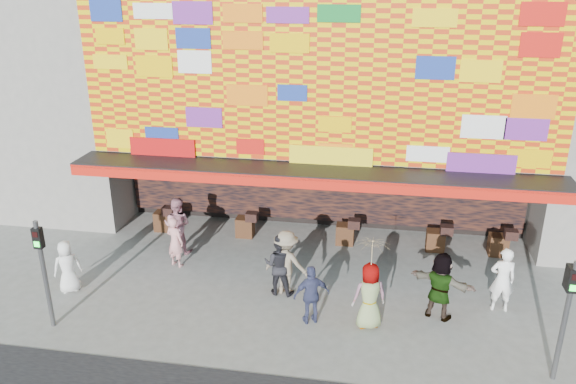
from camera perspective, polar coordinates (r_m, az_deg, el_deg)
name	(u,v)px	position (r m, az deg, el deg)	size (l,w,h in m)	color
ground	(295,316)	(15.53, 0.73, -12.44)	(90.00, 90.00, 0.00)	slate
shop_building	(330,72)	(21.31, 4.28, 12.07)	(15.20, 9.40, 10.00)	gray
neighbor_left	(5,44)	(25.73, -26.80, 13.24)	(11.00, 8.00, 12.00)	gray
signal_left	(42,263)	(15.47, -23.67, -6.58)	(0.22, 0.20, 3.00)	#59595B
signal_right	(567,308)	(13.81, 26.50, -10.53)	(0.22, 0.20, 3.00)	#59595B
ped_a	(67,267)	(17.42, -21.50, -7.06)	(0.77, 0.50, 1.58)	white
ped_b	(175,242)	(17.92, -11.41, -4.98)	(0.60, 0.39, 1.64)	pink
ped_c	(279,264)	(16.07, -0.90, -7.37)	(0.89, 0.69, 1.83)	black
ped_d	(286,263)	(16.05, -0.20, -7.19)	(1.25, 0.72, 1.94)	#7F725D
ped_e	(312,295)	(14.86, 2.41, -10.38)	(0.97, 0.40, 1.66)	#373C61
ped_f	(440,286)	(15.52, 15.22, -9.19)	(1.75, 0.56, 1.89)	gray
ped_g	(369,296)	(14.79, 8.28, -10.40)	(0.89, 0.58, 1.81)	gray
ped_h	(502,280)	(16.36, 20.95, -8.31)	(0.68, 0.45, 1.86)	white
ped_i	(177,225)	(18.73, -11.18, -3.35)	(0.92, 0.72, 1.89)	#BC7988
parasol	(372,254)	(14.20, 8.53, -6.28)	(0.93, 0.94, 1.76)	beige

